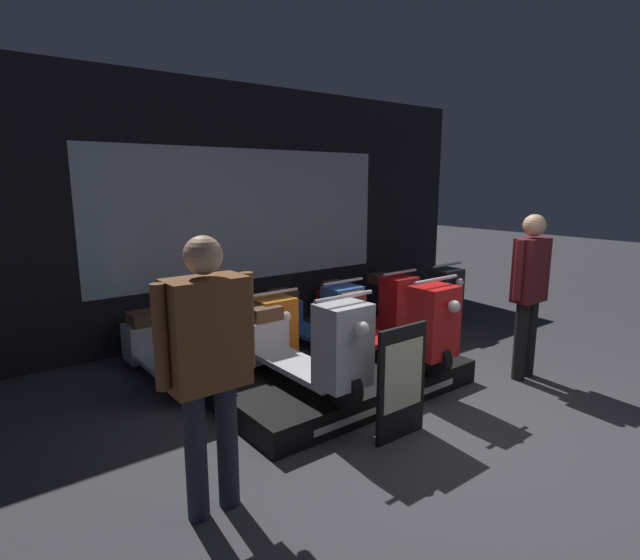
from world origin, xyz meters
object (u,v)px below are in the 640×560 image
at_px(scooter_backrow_0, 166,347).
at_px(person_right_browsing, 529,286).
at_px(scooter_display_left, 300,345).
at_px(price_sign_board, 402,382).
at_px(scooter_backrow_4, 413,296).
at_px(scooter_backrow_2, 312,317).
at_px(scooter_display_right, 387,323).
at_px(scooter_backrow_1, 246,331).
at_px(person_left_browsing, 208,354).
at_px(scooter_backrow_3, 366,306).

xyz_separation_m(scooter_backrow_0, person_right_browsing, (2.95, -2.12, 0.60)).
xyz_separation_m(scooter_display_left, price_sign_board, (0.33, -0.90, -0.13)).
xyz_separation_m(scooter_backrow_4, person_right_browsing, (-0.68, -2.12, 0.60)).
height_order(scooter_backrow_0, scooter_backrow_4, same).
xyz_separation_m(scooter_backrow_2, price_sign_board, (-0.78, -2.20, 0.09)).
relative_size(scooter_display_right, scooter_backrow_1, 1.00).
xyz_separation_m(scooter_backrow_0, scooter_backrow_2, (1.81, 0.00, 0.00)).
xyz_separation_m(scooter_backrow_1, person_left_browsing, (-1.44, -2.12, 0.65)).
distance_m(scooter_display_left, scooter_backrow_3, 2.41).
relative_size(scooter_backrow_2, price_sign_board, 1.84).
bearing_deg(person_left_browsing, scooter_backrow_0, 76.01).
bearing_deg(person_left_browsing, price_sign_board, -2.96).
relative_size(scooter_backrow_0, person_left_browsing, 0.99).
bearing_deg(scooter_backrow_3, scooter_display_left, -147.05).
bearing_deg(scooter_backrow_1, scooter_backrow_0, 180.00).
height_order(scooter_backrow_1, scooter_backrow_4, same).
height_order(scooter_display_right, scooter_backrow_2, scooter_display_right).
bearing_deg(scooter_backrow_3, scooter_display_right, -125.70).
bearing_deg(scooter_backrow_3, scooter_backrow_2, 180.00).
xyz_separation_m(scooter_backrow_0, scooter_backrow_4, (3.63, 0.00, 0.00)).
relative_size(scooter_backrow_0, scooter_backrow_1, 1.00).
distance_m(scooter_backrow_2, price_sign_board, 2.34).
distance_m(scooter_display_right, price_sign_board, 1.18).
xyz_separation_m(scooter_display_right, price_sign_board, (-0.75, -0.90, -0.13)).
relative_size(person_right_browsing, price_sign_board, 1.84).
bearing_deg(scooter_backrow_4, person_right_browsing, -107.79).
relative_size(scooter_backrow_0, scooter_backrow_3, 1.00).
xyz_separation_m(scooter_display_left, person_right_browsing, (2.24, -0.82, 0.37)).
height_order(scooter_backrow_1, scooter_backrow_2, same).
height_order(scooter_backrow_0, price_sign_board, scooter_backrow_0).
xyz_separation_m(scooter_backrow_3, person_left_browsing, (-3.25, -2.12, 0.65)).
height_order(scooter_display_right, scooter_backrow_0, scooter_display_right).
relative_size(scooter_display_left, scooter_backrow_4, 1.00).
xyz_separation_m(person_left_browsing, person_right_browsing, (3.47, 0.00, -0.05)).
bearing_deg(scooter_backrow_2, person_left_browsing, -137.82).
distance_m(scooter_backrow_3, price_sign_board, 2.78).
height_order(scooter_display_right, price_sign_board, scooter_display_right).
height_order(scooter_display_left, person_left_browsing, person_left_browsing).
bearing_deg(scooter_display_right, scooter_backrow_1, 123.79).
xyz_separation_m(scooter_backrow_2, scooter_backrow_4, (1.81, 0.00, 0.00)).
bearing_deg(price_sign_board, scooter_backrow_1, 93.25).
bearing_deg(person_left_browsing, scooter_display_left, 33.49).
relative_size(person_left_browsing, price_sign_board, 1.86).
bearing_deg(scooter_display_left, person_left_browsing, -146.51).
height_order(scooter_backrow_0, person_right_browsing, person_right_browsing).
distance_m(scooter_display_left, scooter_display_right, 1.08).
bearing_deg(person_right_browsing, scooter_backrow_3, 96.07).
height_order(scooter_display_right, scooter_backrow_1, scooter_display_right).
relative_size(scooter_display_left, person_right_browsing, 1.00).
xyz_separation_m(scooter_backrow_3, price_sign_board, (-1.69, -2.20, 0.09)).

